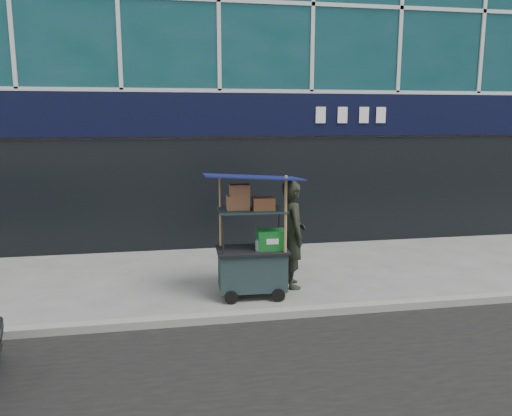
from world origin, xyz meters
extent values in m
plane|color=slate|center=(0.00, 0.00, 0.00)|extent=(80.00, 80.00, 0.00)
cube|color=gray|center=(0.00, -0.20, 0.06)|extent=(80.00, 0.18, 0.12)
cube|color=black|center=(0.00, 3.86, 2.90)|extent=(15.68, 0.06, 0.90)
cube|color=black|center=(0.00, 3.90, 1.20)|extent=(15.68, 0.04, 2.40)
cube|color=#19292A|center=(0.15, 0.76, 0.44)|extent=(1.08, 0.66, 0.62)
cylinder|color=black|center=(-0.24, 0.45, 0.11)|extent=(0.21, 0.05, 0.21)
cylinder|color=black|center=(0.50, 0.42, 0.11)|extent=(0.21, 0.05, 0.21)
cube|color=black|center=(0.15, 0.76, 0.77)|extent=(1.15, 0.73, 0.04)
cylinder|color=black|center=(-0.35, 0.52, 1.08)|extent=(0.03, 0.03, 0.66)
cylinder|color=black|center=(0.62, 0.48, 1.08)|extent=(0.03, 0.03, 0.66)
cylinder|color=black|center=(-0.33, 1.04, 1.08)|extent=(0.03, 0.03, 0.66)
cylinder|color=black|center=(0.64, 1.01, 1.08)|extent=(0.03, 0.03, 0.66)
cube|color=#19292A|center=(0.15, 0.76, 1.41)|extent=(1.08, 0.66, 0.03)
cylinder|color=#976E44|center=(0.62, 0.48, 0.99)|extent=(0.05, 0.05, 1.98)
cylinder|color=#976E44|center=(-0.33, 1.04, 0.95)|extent=(0.04, 0.04, 1.89)
cube|color=#0D104A|center=(0.15, 0.76, 1.94)|extent=(1.53, 1.12, 0.17)
cube|color=#0F5F1C|center=(0.44, 0.71, 0.94)|extent=(0.45, 0.33, 0.31)
cylinder|color=silver|center=(0.19, 0.58, 0.87)|extent=(0.06, 0.06, 0.18)
cylinder|color=#1C33D2|center=(0.19, 0.58, 0.97)|extent=(0.03, 0.03, 0.02)
cube|color=brown|center=(-0.07, 0.81, 1.53)|extent=(0.36, 0.28, 0.22)
cube|color=olive|center=(0.32, 0.71, 1.52)|extent=(0.34, 0.26, 0.19)
cube|color=brown|center=(-0.05, 0.80, 1.73)|extent=(0.32, 0.24, 0.18)
imported|color=black|center=(0.90, 1.11, 0.91)|extent=(0.45, 0.67, 1.82)
camera|label=1|loc=(-1.17, -6.82, 2.84)|focal=35.00mm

